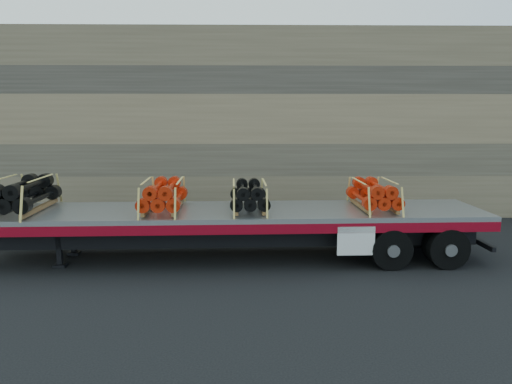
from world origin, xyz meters
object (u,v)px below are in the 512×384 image
at_px(bundle_midrear, 249,196).
at_px(bundle_midfront, 163,196).
at_px(trailer, 230,234).
at_px(bundle_front, 23,195).
at_px(bundle_rear, 373,195).

bearing_deg(bundle_midrear, bundle_midfront, 180.00).
height_order(trailer, bundle_front, bundle_front).
relative_size(bundle_midfront, bundle_midrear, 1.08).
distance_m(bundle_midfront, bundle_rear, 5.67).
xyz_separation_m(trailer, bundle_midrear, (0.52, 0.01, 1.03)).
relative_size(trailer, bundle_midrear, 6.78).
distance_m(trailer, bundle_rear, 4.04).
xyz_separation_m(bundle_front, bundle_rear, (9.33, 0.25, -0.06)).
bearing_deg(bundle_midfront, trailer, -0.00).
bearing_deg(bundle_front, bundle_midfront, 0.00).
bearing_deg(bundle_front, bundle_midrear, 0.00).
distance_m(trailer, bundle_front, 5.55).
height_order(bundle_midrear, bundle_rear, bundle_rear).
height_order(trailer, bundle_rear, bundle_rear).
bearing_deg(bundle_rear, bundle_midfront, 180.00).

